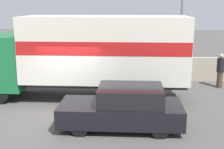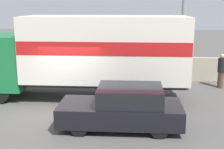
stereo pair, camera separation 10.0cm
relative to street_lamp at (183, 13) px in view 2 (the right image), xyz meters
The scene contains 6 objects.
ground_plane 8.42m from the street_lamp, 132.37° to the right, with size 80.00×80.00×0.00m, color #514F4C.
stone_wall_backdrop 5.95m from the street_lamp, behind, with size 60.00×0.35×1.28m.
street_lamp is the anchor object (origin of this frame).
box_truck 5.83m from the street_lamp, 142.34° to the right, with size 9.02×2.55×3.65m.
car_hatchback 7.90m from the street_lamp, 112.99° to the right, with size 4.15×1.84×1.46m.
pedestrian 3.55m from the street_lamp, 32.92° to the right, with size 0.38×0.38×1.74m.
Camera 2 is at (2.60, -11.22, 4.18)m, focal length 50.00 mm.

